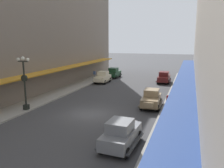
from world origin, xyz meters
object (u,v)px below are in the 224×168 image
object	(u,v)px
fire_hydrant	(167,99)
pedestrian_3	(181,87)
pedestrian_2	(183,86)
pedestrian_4	(182,88)
parked_car_1	(114,73)
lamp_post_with_clock	(24,81)
parked_car_3	(164,77)
parked_car_0	(151,98)
parked_car_4	(121,133)
pedestrian_0	(178,93)
pedestrian_5	(186,81)
parked_car_2	(103,77)
pedestrian_1	(94,74)

from	to	relation	value
fire_hydrant	pedestrian_3	size ratio (longest dim) A/B	0.49
pedestrian_2	pedestrian_4	bearing A→B (deg)	-90.54
parked_car_1	lamp_post_with_clock	size ratio (longest dim) A/B	0.83
parked_car_3	fire_hydrant	bearing A→B (deg)	-81.92
lamp_post_with_clock	pedestrian_3	world-z (taller)	lamp_post_with_clock
parked_car_0	parked_car_1	bearing A→B (deg)	119.89
parked_car_4	lamp_post_with_clock	xyz separation A→B (m)	(-10.94, 4.39, 2.04)
pedestrian_4	parked_car_3	bearing A→B (deg)	110.93
lamp_post_with_clock	pedestrian_0	size ratio (longest dim) A/B	3.09
parked_car_4	pedestrian_5	xyz separation A→B (m)	(3.45, 20.90, 0.05)
pedestrian_2	pedestrian_3	bearing A→B (deg)	-105.68
pedestrian_5	pedestrian_2	bearing A→B (deg)	-93.69
pedestrian_0	parked_car_0	bearing A→B (deg)	-130.17
parked_car_3	pedestrian_5	xyz separation A→B (m)	(3.43, -3.20, 0.05)
pedestrian_0	pedestrian_4	bearing A→B (deg)	83.28
pedestrian_4	pedestrian_5	xyz separation A→B (m)	(0.27, 5.07, -0.02)
parked_car_1	lamp_post_with_clock	bearing A→B (deg)	-94.13
parked_car_4	lamp_post_with_clock	distance (m)	11.96
lamp_post_with_clock	pedestrian_0	world-z (taller)	lamp_post_with_clock
parked_car_1	parked_car_4	bearing A→B (deg)	-70.61
pedestrian_0	parked_car_1	bearing A→B (deg)	131.05
parked_car_1	pedestrian_2	xyz separation A→B (m)	(12.53, -9.76, 0.07)
pedestrian_0	pedestrian_3	xyz separation A→B (m)	(0.23, 3.62, 0.00)
parked_car_0	parked_car_2	world-z (taller)	same
parked_car_1	pedestrian_2	bearing A→B (deg)	-37.90
parked_car_2	pedestrian_4	world-z (taller)	parked_car_2
parked_car_1	pedestrian_4	world-z (taller)	parked_car_1
fire_hydrant	pedestrian_4	world-z (taller)	pedestrian_4
parked_car_1	pedestrian_3	world-z (taller)	parked_car_1
pedestrian_1	pedestrian_3	world-z (taller)	pedestrian_3
pedestrian_2	pedestrian_4	distance (m)	0.96
parked_car_3	pedestrian_0	world-z (taller)	parked_car_3
lamp_post_with_clock	pedestrian_5	size ratio (longest dim) A/B	3.15
fire_hydrant	pedestrian_4	xyz separation A→B (m)	(1.37, 4.33, 0.45)
parked_car_2	pedestrian_4	bearing A→B (deg)	-22.62
pedestrian_1	pedestrian_5	size ratio (longest dim) A/B	1.00
pedestrian_4	pedestrian_5	distance (m)	5.07
fire_hydrant	pedestrian_2	size ratio (longest dim) A/B	0.49
parked_car_1	pedestrian_0	size ratio (longest dim) A/B	2.56
lamp_post_with_clock	parked_car_4	bearing A→B (deg)	-21.84
parked_car_1	pedestrian_5	world-z (taller)	parked_car_1
parked_car_0	parked_car_1	size ratio (longest dim) A/B	1.01
parked_car_0	pedestrian_2	xyz separation A→B (m)	(2.85, 7.10, 0.07)
fire_hydrant	parked_car_0	bearing A→B (deg)	-128.89
pedestrian_1	pedestrian_4	xyz separation A→B (m)	(14.84, -7.10, 0.02)
pedestrian_0	pedestrian_2	bearing A→B (deg)	84.68
parked_car_4	pedestrian_2	distance (m)	17.09
parked_car_1	lamp_post_with_clock	distance (m)	22.32
parked_car_4	lamp_post_with_clock	bearing A→B (deg)	158.16
pedestrian_1	pedestrian_2	size ratio (longest dim) A/B	0.98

